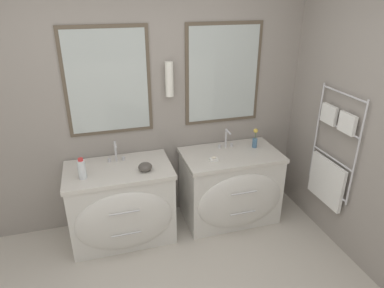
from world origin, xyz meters
name	(u,v)px	position (x,y,z in m)	size (l,w,h in m)	color
wall_back	(144,102)	(0.01, 1.71, 1.31)	(5.02, 0.16, 2.60)	gray
wall_right	(352,119)	(1.74, 0.76, 1.29)	(0.13, 3.53, 2.60)	gray
vanity_left	(122,204)	(-0.33, 1.33, 0.40)	(1.02, 0.68, 0.79)	silver
vanity_right	(231,187)	(0.84, 1.33, 0.40)	(1.02, 0.68, 0.79)	silver
faucet_left	(116,152)	(-0.33, 1.52, 0.89)	(0.17, 0.13, 0.21)	silver
faucet_right	(226,139)	(0.84, 1.52, 0.89)	(0.17, 0.13, 0.21)	silver
toiletry_bottle	(82,169)	(-0.65, 1.27, 0.88)	(0.07, 0.07, 0.20)	silver
amenity_bowl	(145,167)	(-0.08, 1.25, 0.83)	(0.13, 0.13, 0.08)	#4C4742
flower_vase	(255,140)	(1.15, 1.44, 0.88)	(0.05, 0.05, 0.22)	teal
soap_dish	(214,159)	(0.61, 1.26, 0.80)	(0.08, 0.06, 0.04)	white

